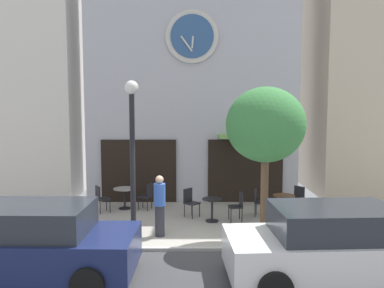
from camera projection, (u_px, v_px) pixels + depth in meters
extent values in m
cube|color=#9E998E|center=(188.00, 222.00, 12.27)|extent=(26.23, 5.02, 0.05)
cube|color=#A8A5A0|center=(186.00, 249.00, 9.78)|extent=(26.23, 0.12, 0.08)
cube|color=#B2B2BC|center=(192.00, 75.00, 15.32)|extent=(7.80, 2.05, 9.41)
cylinder|color=beige|center=(192.00, 37.00, 14.11)|extent=(1.87, 0.10, 1.87)
cylinder|color=#2D5184|center=(192.00, 36.00, 14.05)|extent=(1.53, 0.04, 1.53)
cube|color=beige|center=(192.00, 42.00, 14.03)|extent=(0.09, 0.03, 0.42)
cube|color=beige|center=(186.00, 44.00, 14.04)|extent=(0.44, 0.03, 0.56)
cube|color=black|center=(139.00, 171.00, 14.61)|extent=(2.73, 0.10, 2.30)
cube|color=black|center=(245.00, 171.00, 14.61)|extent=(2.73, 0.10, 2.30)
cube|color=#72A84C|center=(253.00, 136.00, 14.17)|extent=(2.50, 0.90, 0.12)
cylinder|color=black|center=(134.00, 231.00, 10.70)|extent=(0.32, 0.32, 0.36)
cylinder|color=black|center=(133.00, 167.00, 10.53)|extent=(0.14, 0.14, 3.84)
sphere|color=white|center=(131.00, 87.00, 10.32)|extent=(0.36, 0.36, 0.36)
cylinder|color=brown|center=(264.00, 197.00, 10.37)|extent=(0.20, 0.20, 2.35)
ellipsoid|color=#3D8442|center=(266.00, 125.00, 10.19)|extent=(2.04, 1.84, 1.94)
cylinder|color=black|center=(124.00, 199.00, 13.68)|extent=(0.07, 0.07, 0.70)
cylinder|color=black|center=(125.00, 208.00, 13.72)|extent=(0.40, 0.40, 0.03)
cylinder|color=gray|center=(124.00, 189.00, 13.65)|extent=(0.75, 0.75, 0.03)
cylinder|color=black|center=(212.00, 210.00, 12.21)|extent=(0.07, 0.07, 0.70)
cylinder|color=black|center=(212.00, 221.00, 12.24)|extent=(0.40, 0.40, 0.03)
cylinder|color=black|center=(212.00, 199.00, 12.17)|extent=(0.61, 0.61, 0.03)
cylinder|color=black|center=(284.00, 207.00, 12.51)|extent=(0.07, 0.07, 0.73)
cylinder|color=black|center=(283.00, 218.00, 12.55)|extent=(0.40, 0.40, 0.03)
cylinder|color=brown|center=(284.00, 196.00, 12.48)|extent=(0.69, 0.69, 0.03)
cube|color=black|center=(192.00, 203.00, 12.68)|extent=(0.57, 0.57, 0.04)
cube|color=black|center=(188.00, 195.00, 12.78)|extent=(0.29, 0.31, 0.45)
cylinder|color=black|center=(192.00, 212.00, 12.46)|extent=(0.03, 0.03, 0.45)
cylinder|color=black|center=(199.00, 210.00, 12.71)|extent=(0.03, 0.03, 0.45)
cylinder|color=black|center=(184.00, 210.00, 12.69)|extent=(0.03, 0.03, 0.45)
cylinder|color=black|center=(192.00, 208.00, 12.94)|extent=(0.03, 0.03, 0.45)
cube|color=black|center=(145.00, 196.00, 13.60)|extent=(0.51, 0.51, 0.04)
cube|color=black|center=(150.00, 190.00, 13.52)|extent=(0.16, 0.37, 0.45)
cylinder|color=black|center=(143.00, 201.00, 13.84)|extent=(0.03, 0.03, 0.45)
cylinder|color=black|center=(138.00, 204.00, 13.52)|extent=(0.03, 0.03, 0.45)
cylinder|color=black|center=(152.00, 202.00, 13.72)|extent=(0.03, 0.03, 0.45)
cylinder|color=black|center=(147.00, 205.00, 13.40)|extent=(0.03, 0.03, 0.45)
cube|color=black|center=(286.00, 211.00, 11.74)|extent=(0.50, 0.50, 0.04)
cube|color=black|center=(286.00, 205.00, 11.55)|extent=(0.37, 0.15, 0.45)
cylinder|color=black|center=(292.00, 217.00, 11.88)|extent=(0.03, 0.03, 0.45)
cylinder|color=black|center=(281.00, 216.00, 11.98)|extent=(0.03, 0.03, 0.45)
cylinder|color=black|center=(292.00, 221.00, 11.55)|extent=(0.03, 0.03, 0.45)
cylinder|color=black|center=(280.00, 220.00, 11.66)|extent=(0.03, 0.03, 0.45)
cube|color=black|center=(261.00, 202.00, 12.77)|extent=(0.49, 0.49, 0.04)
cube|color=black|center=(255.00, 195.00, 12.80)|extent=(0.14, 0.38, 0.45)
cylinder|color=black|center=(266.00, 211.00, 12.59)|extent=(0.03, 0.03, 0.45)
cylinder|color=black|center=(267.00, 208.00, 12.91)|extent=(0.03, 0.03, 0.45)
cylinder|color=black|center=(255.00, 210.00, 12.68)|extent=(0.03, 0.03, 0.45)
cylinder|color=black|center=(256.00, 208.00, 13.00)|extent=(0.03, 0.03, 0.45)
cube|color=black|center=(103.00, 199.00, 13.24)|extent=(0.55, 0.55, 0.04)
cube|color=black|center=(98.00, 193.00, 13.12)|extent=(0.24, 0.34, 0.45)
cylinder|color=black|center=(110.00, 206.00, 13.21)|extent=(0.03, 0.03, 0.45)
cylinder|color=black|center=(106.00, 204.00, 13.50)|extent=(0.03, 0.03, 0.45)
cylinder|color=black|center=(100.00, 207.00, 13.03)|extent=(0.03, 0.03, 0.45)
cylinder|color=black|center=(97.00, 205.00, 13.31)|extent=(0.03, 0.03, 0.45)
cube|color=black|center=(235.00, 207.00, 12.24)|extent=(0.44, 0.44, 0.04)
cube|color=black|center=(241.00, 199.00, 12.24)|extent=(0.08, 0.38, 0.45)
cylinder|color=black|center=(229.00, 213.00, 12.41)|extent=(0.03, 0.03, 0.45)
cylinder|color=black|center=(231.00, 216.00, 12.08)|extent=(0.03, 0.03, 0.45)
cylinder|color=black|center=(239.00, 212.00, 12.45)|extent=(0.03, 0.03, 0.45)
cylinder|color=black|center=(242.00, 215.00, 12.11)|extent=(0.03, 0.03, 0.45)
cube|color=black|center=(296.00, 201.00, 13.02)|extent=(0.56, 0.56, 0.04)
cube|color=black|center=(299.00, 193.00, 13.12)|extent=(0.28, 0.31, 0.45)
cylinder|color=black|center=(288.00, 207.00, 13.06)|extent=(0.03, 0.03, 0.45)
cylinder|color=black|center=(297.00, 209.00, 12.80)|extent=(0.03, 0.03, 0.45)
cylinder|color=black|center=(294.00, 205.00, 13.28)|extent=(0.03, 0.03, 0.45)
cylinder|color=black|center=(303.00, 207.00, 13.03)|extent=(0.03, 0.03, 0.45)
cylinder|color=#2D2D38|center=(160.00, 221.00, 10.85)|extent=(0.33, 0.33, 0.85)
cylinder|color=#3359B2|center=(159.00, 195.00, 10.77)|extent=(0.41, 0.41, 0.60)
sphere|color=tan|center=(159.00, 180.00, 10.73)|extent=(0.22, 0.22, 0.22)
cube|color=navy|center=(31.00, 251.00, 8.16)|extent=(4.33, 1.88, 0.75)
cube|color=#262B33|center=(29.00, 219.00, 8.09)|extent=(2.44, 1.63, 0.60)
cylinder|color=black|center=(88.00, 284.00, 7.26)|extent=(0.64, 0.23, 0.64)
cylinder|color=black|center=(110.00, 248.00, 9.05)|extent=(0.64, 0.23, 0.64)
cube|color=white|center=(333.00, 253.00, 8.02)|extent=(4.39, 2.01, 0.75)
cube|color=#262B33|center=(335.00, 221.00, 7.96)|extent=(2.48, 1.70, 0.60)
cylinder|color=black|center=(378.00, 249.00, 9.02)|extent=(0.65, 0.25, 0.64)
cylinder|color=black|center=(275.00, 288.00, 7.08)|extent=(0.65, 0.25, 0.64)
cylinder|color=black|center=(254.00, 251.00, 8.87)|extent=(0.65, 0.25, 0.64)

